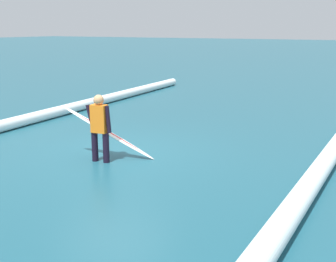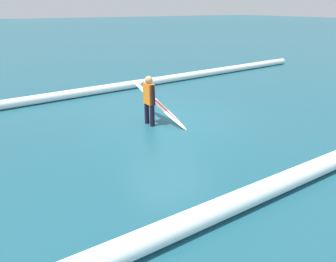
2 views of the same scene
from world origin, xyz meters
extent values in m
plane|color=#1D5362|center=(0.00, 0.00, 0.00)|extent=(191.36, 191.36, 0.00)
cylinder|color=black|center=(0.74, 0.06, 0.33)|extent=(0.14, 0.14, 0.65)
cylinder|color=black|center=(0.70, 0.34, 0.33)|extent=(0.14, 0.14, 0.65)
cube|color=orange|center=(0.72, 0.20, 0.95)|extent=(0.24, 0.36, 0.60)
sphere|color=tan|center=(0.72, 0.20, 1.36)|extent=(0.22, 0.22, 0.22)
cylinder|color=black|center=(0.75, -0.02, 0.95)|extent=(0.09, 0.23, 0.58)
cylinder|color=black|center=(0.69, 0.41, 0.95)|extent=(0.09, 0.14, 0.58)
ellipsoid|color=white|center=(0.38, 0.15, 0.57)|extent=(0.95, 2.05, 1.18)
ellipsoid|color=red|center=(0.38, 0.15, 0.57)|extent=(0.66, 1.61, 0.96)
cylinder|color=white|center=(1.22, -3.83, 0.17)|extent=(24.53, 1.79, 0.33)
cylinder|color=white|center=(2.67, 4.54, 0.19)|extent=(18.96, 0.38, 0.37)
camera|label=1|loc=(7.67, 5.85, 2.84)|focal=45.57mm
camera|label=2|loc=(4.44, 7.45, 3.25)|focal=31.16mm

